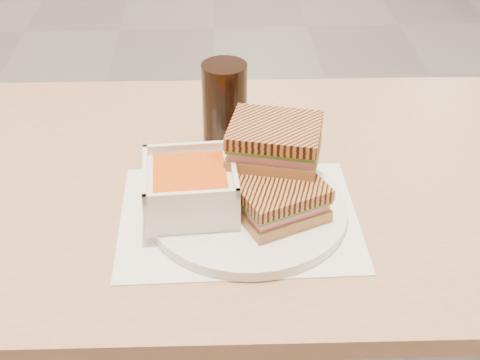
{
  "coord_description": "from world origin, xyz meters",
  "views": [
    {
      "loc": [
        -0.03,
        -2.77,
        1.35
      ],
      "look_at": [
        0.01,
        -2.0,
        0.82
      ],
      "focal_mm": 49.9,
      "sensor_mm": 36.0,
      "label": 1
    }
  ],
  "objects_px": {
    "plate": "(248,209)",
    "main_table": "(303,231)",
    "soup_bowl": "(190,189)",
    "cola_glass": "(225,109)",
    "panini_lower": "(279,199)"
  },
  "relations": [
    {
      "from": "cola_glass",
      "to": "plate",
      "type": "bearing_deg",
      "value": -81.4
    },
    {
      "from": "main_table",
      "to": "panini_lower",
      "type": "bearing_deg",
      "value": -115.56
    },
    {
      "from": "panini_lower",
      "to": "cola_glass",
      "type": "height_order",
      "value": "cola_glass"
    },
    {
      "from": "main_table",
      "to": "plate",
      "type": "xyz_separation_m",
      "value": [
        -0.1,
        -0.1,
        0.12
      ]
    },
    {
      "from": "plate",
      "to": "main_table",
      "type": "bearing_deg",
      "value": 44.27
    },
    {
      "from": "plate",
      "to": "cola_glass",
      "type": "relative_size",
      "value": 1.85
    },
    {
      "from": "soup_bowl",
      "to": "panini_lower",
      "type": "height_order",
      "value": "soup_bowl"
    },
    {
      "from": "main_table",
      "to": "soup_bowl",
      "type": "height_order",
      "value": "soup_bowl"
    },
    {
      "from": "main_table",
      "to": "cola_glass",
      "type": "bearing_deg",
      "value": 146.69
    },
    {
      "from": "main_table",
      "to": "cola_glass",
      "type": "height_order",
      "value": "cola_glass"
    },
    {
      "from": "panini_lower",
      "to": "soup_bowl",
      "type": "bearing_deg",
      "value": 168.9
    },
    {
      "from": "main_table",
      "to": "cola_glass",
      "type": "relative_size",
      "value": 7.7
    },
    {
      "from": "main_table",
      "to": "soup_bowl",
      "type": "xyz_separation_m",
      "value": [
        -0.18,
        -0.1,
        0.16
      ]
    },
    {
      "from": "soup_bowl",
      "to": "panini_lower",
      "type": "relative_size",
      "value": 0.94
    },
    {
      "from": "main_table",
      "to": "soup_bowl",
      "type": "distance_m",
      "value": 0.26
    }
  ]
}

